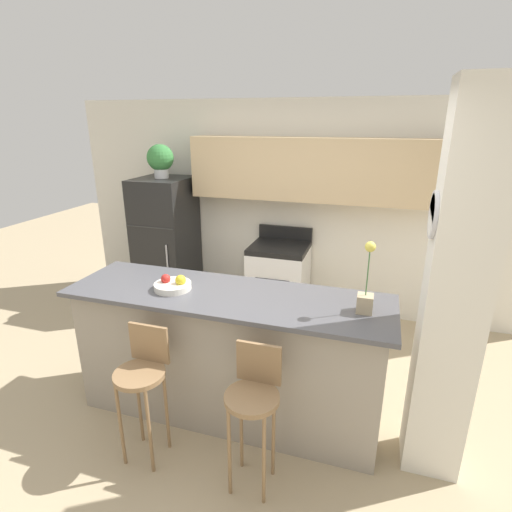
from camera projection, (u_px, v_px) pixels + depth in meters
ground_plane at (229, 410)px, 3.35m from camera, size 14.00×14.00×0.00m
wall_back at (298, 193)px, 4.72m from camera, size 5.60×0.38×2.55m
pillar_right at (455, 297)px, 2.46m from camera, size 0.38×0.32×2.55m
counter_bar at (228, 355)px, 3.18m from camera, size 2.48×0.74×1.08m
refrigerator at (167, 243)px, 5.09m from camera, size 0.64×0.73×1.64m
stove_range at (279, 281)px, 4.84m from camera, size 0.67×0.63×1.07m
bar_stool_left at (143, 375)px, 2.73m from camera, size 0.35×0.35×0.99m
bar_stool_right at (254, 398)px, 2.51m from camera, size 0.35×0.35×0.99m
potted_plant_on_fridge at (160, 159)px, 4.75m from camera, size 0.32×0.32×0.40m
orchid_vase at (366, 293)px, 2.67m from camera, size 0.11×0.11×0.50m
fruit_bowl at (173, 285)px, 3.07m from camera, size 0.28×0.28×0.12m
trash_bin at (199, 302)px, 4.91m from camera, size 0.28×0.28×0.38m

